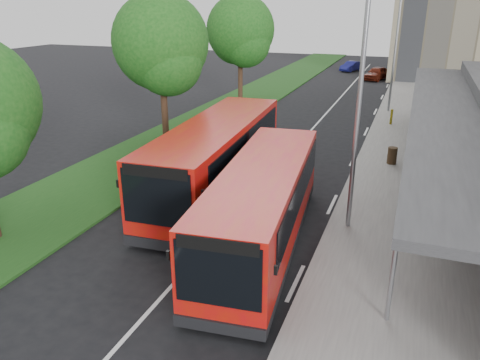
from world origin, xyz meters
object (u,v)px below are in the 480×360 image
at_px(bus_main, 262,206).
at_px(car_near, 377,73).
at_px(lamp_post_near, 357,98).
at_px(litter_bin, 392,155).
at_px(lamp_post_far, 394,46).
at_px(tree_far, 240,34).
at_px(car_far, 351,66).
at_px(bus_second, 216,159).
at_px(bollard, 391,117).
at_px(tree_mid, 161,49).

xyz_separation_m(bus_main, car_near, (0.25, 37.57, -0.74)).
distance_m(lamp_post_near, litter_bin, 8.79).
xyz_separation_m(lamp_post_far, bus_main, (-2.44, -22.19, -3.29)).
bearing_deg(litter_bin, tree_far, 137.01).
relative_size(litter_bin, car_far, 0.24).
bearing_deg(car_near, bus_second, -77.79).
bearing_deg(car_far, lamp_post_far, -53.04).
xyz_separation_m(litter_bin, bollard, (-0.57, 8.18, 0.08)).
xyz_separation_m(lamp_post_near, car_near, (-2.18, 35.38, -4.04)).
bearing_deg(bollard, lamp_post_near, -91.87).
relative_size(lamp_post_near, car_near, 2.01).
height_order(lamp_post_far, car_near, lamp_post_far).
distance_m(tree_far, litter_bin, 17.37).
bearing_deg(bollard, bus_main, -99.31).
bearing_deg(litter_bin, bus_main, -109.70).
relative_size(bus_main, litter_bin, 12.16).
bearing_deg(tree_mid, tree_far, 90.00).
relative_size(lamp_post_far, car_near, 2.01).
bearing_deg(bus_second, litter_bin, 39.94).
bearing_deg(bus_second, car_far, 86.52).
height_order(lamp_post_far, car_far, lamp_post_far).
bearing_deg(car_far, bollard, -54.28).
height_order(tree_mid, bus_second, tree_mid).
xyz_separation_m(tree_mid, bus_second, (5.54, -5.69, -3.71)).
bearing_deg(lamp_post_near, bus_second, 166.31).
distance_m(tree_far, car_near, 19.19).
bearing_deg(car_far, lamp_post_near, -60.12).
height_order(lamp_post_far, litter_bin, lamp_post_far).
height_order(tree_far, bollard, tree_far).
xyz_separation_m(bus_main, litter_bin, (3.53, 9.85, -0.86)).
bearing_deg(lamp_post_near, car_far, 97.70).
height_order(tree_far, bus_second, tree_far).
bearing_deg(tree_far, lamp_post_near, -59.71).
xyz_separation_m(lamp_post_near, car_far, (-5.55, 41.03, -4.16)).
bearing_deg(car_near, litter_bin, -65.34).
relative_size(bus_main, bollard, 10.20).
bearing_deg(bus_second, lamp_post_far, 69.90).
xyz_separation_m(tree_far, bollard, (11.65, -3.20, -4.67)).
relative_size(tree_far, lamp_post_far, 1.03).
bearing_deg(car_near, bollard, -64.21).
height_order(tree_far, bus_main, tree_far).
bearing_deg(lamp_post_far, lamp_post_near, -90.00).
distance_m(lamp_post_far, car_near, 16.05).
bearing_deg(lamp_post_far, tree_mid, -130.68).
relative_size(tree_mid, tree_far, 1.00).
bearing_deg(lamp_post_far, bus_main, -96.27).
distance_m(tree_far, car_far, 23.16).
bearing_deg(bus_main, tree_far, 106.47).
xyz_separation_m(bus_main, car_far, (-3.11, 43.22, -0.86)).
distance_m(lamp_post_far, bollard, 5.84).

